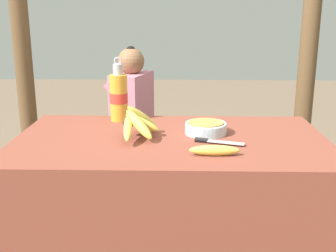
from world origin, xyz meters
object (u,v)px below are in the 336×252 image
object	(u,v)px
serving_bowl	(206,127)
water_bottle	(119,96)
support_post_near	(21,30)
knife	(212,141)
loose_banana_front	(214,150)
seated_vendor	(126,109)
wooden_bench	(163,142)
support_post_far	(310,30)
banana_bunch_ripe	(137,122)
banana_bunch_green	(234,127)

from	to	relation	value
serving_bowl	water_bottle	xyz separation A→B (m)	(-0.43, 0.23, 0.10)
support_post_near	knife	bearing A→B (deg)	-49.01
loose_banana_front	knife	bearing A→B (deg)	88.98
loose_banana_front	seated_vendor	distance (m)	1.45
water_bottle	wooden_bench	distance (m)	1.00
water_bottle	loose_banana_front	bearing A→B (deg)	-50.19
water_bottle	support_post_far	bearing A→B (deg)	42.33
serving_bowl	knife	world-z (taller)	serving_bowl
loose_banana_front	banana_bunch_ripe	bearing A→B (deg)	143.88
wooden_bench	support_post_near	xyz separation A→B (m)	(-1.09, 0.33, 0.78)
knife	wooden_bench	size ratio (longest dim) A/B	0.12
serving_bowl	loose_banana_front	bearing A→B (deg)	-87.32
serving_bowl	support_post_far	size ratio (longest dim) A/B	0.09
banana_bunch_ripe	serving_bowl	world-z (taller)	banana_bunch_ripe
knife	support_post_far	size ratio (longest dim) A/B	0.09
seated_vendor	banana_bunch_green	size ratio (longest dim) A/B	3.60
support_post_far	support_post_near	bearing A→B (deg)	180.00
support_post_far	loose_banana_front	bearing A→B (deg)	-116.44
banana_bunch_ripe	water_bottle	size ratio (longest dim) A/B	0.95
serving_bowl	seated_vendor	size ratio (longest dim) A/B	0.19
loose_banana_front	knife	distance (m)	0.15
loose_banana_front	support_post_far	xyz separation A→B (m)	(0.85, 1.70, 0.38)
banana_bunch_ripe	knife	world-z (taller)	banana_bunch_ripe
knife	wooden_bench	world-z (taller)	knife
water_bottle	support_post_far	size ratio (longest dim) A/B	0.14
banana_bunch_ripe	serving_bowl	bearing A→B (deg)	12.14
water_bottle	wooden_bench	bearing A→B (deg)	77.03
seated_vendor	support_post_far	distance (m)	1.50
wooden_bench	banana_bunch_green	size ratio (longest dim) A/B	6.12
support_post_near	seated_vendor	bearing A→B (deg)	-22.85
loose_banana_front	banana_bunch_green	xyz separation A→B (m)	(0.27, 1.37, -0.29)
seated_vendor	banana_bunch_green	world-z (taller)	seated_vendor
loose_banana_front	knife	size ratio (longest dim) A/B	0.94
support_post_far	seated_vendor	bearing A→B (deg)	-165.45
serving_bowl	support_post_near	distance (m)	1.96
water_bottle	support_post_near	world-z (taller)	support_post_near
wooden_bench	banana_bunch_green	bearing A→B (deg)	0.65
serving_bowl	water_bottle	distance (m)	0.49
banana_bunch_ripe	loose_banana_front	size ratio (longest dim) A/B	1.55
wooden_bench	banana_bunch_green	distance (m)	0.53
loose_banana_front	support_post_near	size ratio (longest dim) A/B	0.09
wooden_bench	seated_vendor	xyz separation A→B (m)	(-0.26, -0.02, 0.25)
knife	banana_bunch_ripe	bearing A→B (deg)	-176.41
seated_vendor	water_bottle	bearing A→B (deg)	112.86
knife	wooden_bench	xyz separation A→B (m)	(-0.25, 1.21, -0.40)
wooden_bench	support_post_far	xyz separation A→B (m)	(1.09, 0.33, 0.78)
serving_bowl	support_post_near	size ratio (longest dim) A/B	0.09
serving_bowl	support_post_far	distance (m)	1.68
loose_banana_front	serving_bowl	bearing A→B (deg)	92.68
knife	support_post_far	world-z (taller)	support_post_far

